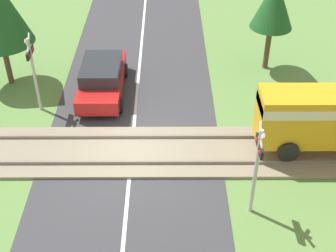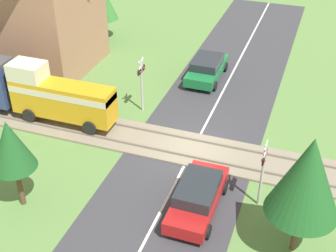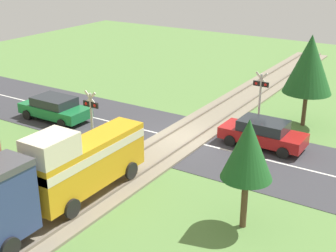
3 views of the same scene
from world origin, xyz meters
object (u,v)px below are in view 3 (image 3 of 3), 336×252
object	(u,v)px
car_near_crossing	(263,133)
car_far_side	(55,108)
crossing_signal_west_approach	(260,93)
crossing_signal_east_approach	(91,114)

from	to	relation	value
car_near_crossing	car_far_side	world-z (taller)	car_near_crossing
crossing_signal_west_approach	crossing_signal_east_approach	xyz separation A→B (m)	(5.59, 7.70, 0.00)
car_far_side	crossing_signal_west_approach	bearing A→B (deg)	-153.58
car_near_crossing	crossing_signal_east_approach	bearing A→B (deg)	37.88
car_near_crossing	crossing_signal_west_approach	bearing A→B (deg)	-63.40
crossing_signal_east_approach	car_near_crossing	bearing A→B (deg)	-142.12
car_far_side	crossing_signal_east_approach	size ratio (longest dim) A/B	1.34
crossing_signal_west_approach	crossing_signal_east_approach	size ratio (longest dim) A/B	1.00
car_far_side	crossing_signal_west_approach	distance (m)	11.97
crossing_signal_west_approach	car_near_crossing	bearing A→B (deg)	116.60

